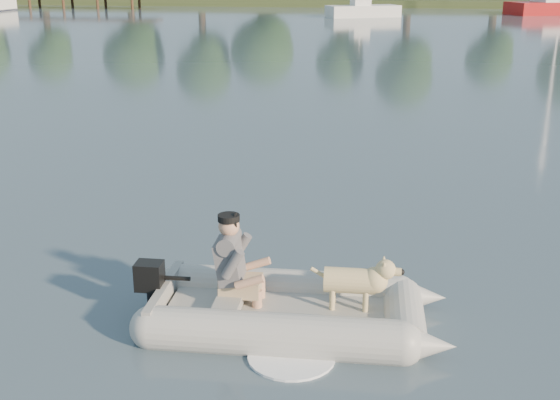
% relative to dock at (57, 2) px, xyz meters
% --- Properties ---
extents(water, '(160.00, 160.00, 0.00)m').
position_rel_dock_xyz_m(water, '(26.00, -52.00, -0.52)').
color(water, slate).
rests_on(water, ground).
extents(shore_bank, '(160.00, 12.00, 0.70)m').
position_rel_dock_xyz_m(shore_bank, '(26.00, 10.00, -0.27)').
color(shore_bank, '#47512D').
rests_on(shore_bank, water).
extents(dock, '(18.00, 2.00, 1.04)m').
position_rel_dock_xyz_m(dock, '(0.00, 0.00, 0.00)').
color(dock, '#4C331E').
rests_on(dock, water).
extents(dinghy, '(4.04, 2.56, 1.24)m').
position_rel_dock_xyz_m(dinghy, '(26.87, -52.12, 0.00)').
color(dinghy, '#ACACA6').
rests_on(dinghy, water).
extents(man, '(0.65, 0.56, 0.96)m').
position_rel_dock_xyz_m(man, '(26.25, -52.08, 0.17)').
color(man, '#58585C').
rests_on(man, dinghy).
extents(dog, '(0.83, 0.31, 0.55)m').
position_rel_dock_xyz_m(dog, '(27.45, -52.06, -0.06)').
color(dog, tan).
rests_on(dog, dinghy).
extents(outboard_motor, '(0.37, 0.26, 0.70)m').
position_rel_dock_xyz_m(outboard_motor, '(25.40, -52.14, -0.24)').
color(outboard_motor, black).
rests_on(outboard_motor, dinghy).
extents(motorboat, '(5.61, 4.02, 2.22)m').
position_rel_dock_xyz_m(motorboat, '(26.16, -7.17, 0.49)').
color(motorboat, white).
rests_on(motorboat, water).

